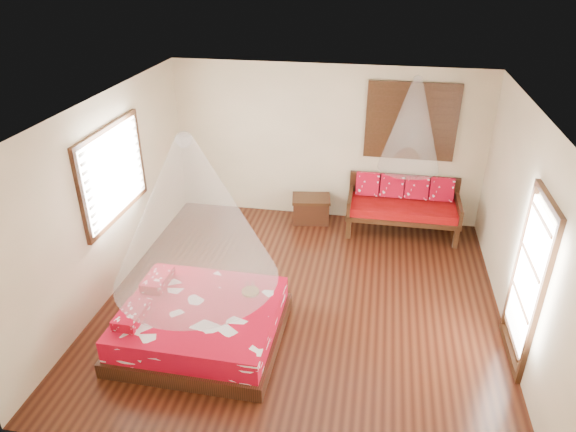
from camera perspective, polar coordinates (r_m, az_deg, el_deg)
name	(u,v)px	position (r m, az deg, el deg)	size (l,w,h in m)	color
room	(303,214)	(6.70, 1.64, 0.19)	(5.54, 5.54, 2.84)	black
bed	(201,323)	(6.77, -9.68, -11.62)	(2.01, 1.83, 0.63)	black
daybed	(403,204)	(9.19, 12.66, 1.36)	(1.92, 0.85, 0.97)	black
storage_chest	(311,209)	(9.42, 2.57, 0.80)	(0.75, 0.60, 0.47)	black
shutter_panel	(411,122)	(9.00, 13.53, 10.16)	(1.52, 0.06, 1.32)	black
window_left	(114,173)	(7.59, -18.79, 4.57)	(0.10, 1.74, 1.34)	black
glazed_door	(527,283)	(6.56, 25.04, -6.76)	(0.08, 1.02, 2.16)	black
wine_tray	(250,289)	(6.75, -4.21, -8.14)	(0.23, 0.23, 0.19)	brown
mosquito_net_main	(191,211)	(5.89, -10.74, 0.51)	(1.96, 1.96, 1.80)	white
mosquito_net_daybed	(413,124)	(8.52, 13.70, 9.89)	(1.01, 1.01, 1.50)	white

